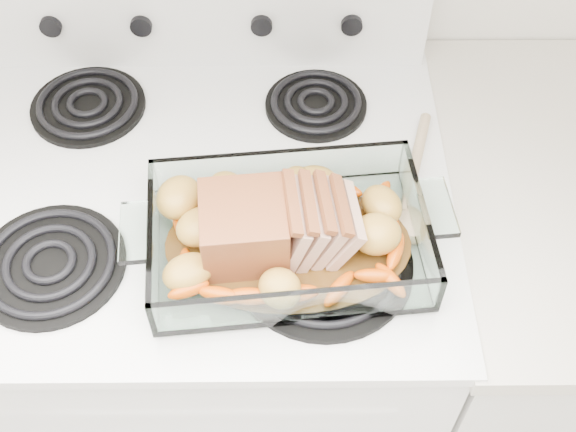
{
  "coord_description": "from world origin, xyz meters",
  "views": [
    {
      "loc": [
        0.14,
        0.93,
        1.77
      ],
      "look_at": [
        0.14,
        1.54,
        0.99
      ],
      "focal_mm": 45.0,
      "sensor_mm": 36.0,
      "label": 1
    }
  ],
  "objects_px": {
    "counter_right": "(543,328)",
    "baking_dish": "(288,240)",
    "electric_range": "(218,326)",
    "pork_roast": "(266,226)"
  },
  "relations": [
    {
      "from": "baking_dish",
      "to": "counter_right",
      "type": "bearing_deg",
      "value": 9.17
    },
    {
      "from": "baking_dish",
      "to": "pork_roast",
      "type": "distance_m",
      "value": 0.05
    },
    {
      "from": "electric_range",
      "to": "baking_dish",
      "type": "relative_size",
      "value": 2.97
    },
    {
      "from": "counter_right",
      "to": "baking_dish",
      "type": "distance_m",
      "value": 0.73
    },
    {
      "from": "electric_range",
      "to": "pork_roast",
      "type": "height_order",
      "value": "electric_range"
    },
    {
      "from": "baking_dish",
      "to": "electric_range",
      "type": "bearing_deg",
      "value": 130.25
    },
    {
      "from": "counter_right",
      "to": "baking_dish",
      "type": "relative_size",
      "value": 2.48
    },
    {
      "from": "counter_right",
      "to": "baking_dish",
      "type": "bearing_deg",
      "value": -165.38
    },
    {
      "from": "electric_range",
      "to": "pork_roast",
      "type": "distance_m",
      "value": 0.54
    },
    {
      "from": "electric_range",
      "to": "counter_right",
      "type": "height_order",
      "value": "electric_range"
    }
  ]
}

